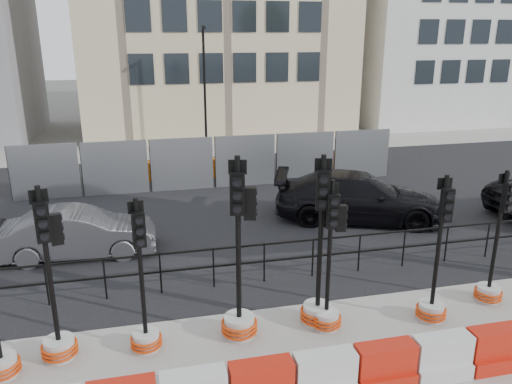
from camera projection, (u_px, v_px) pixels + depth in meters
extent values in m
plane|color=#51514C|center=(278.00, 308.00, 10.74)|extent=(120.00, 120.00, 0.00)
cube|color=black|center=(224.00, 204.00, 17.23)|extent=(40.00, 14.00, 0.03)
cube|color=gray|center=(194.00, 149.00, 25.58)|extent=(40.00, 4.00, 0.02)
cylinder|color=black|center=(47.00, 285.00, 10.66)|extent=(0.04, 0.04, 1.00)
cylinder|color=black|center=(105.00, 280.00, 10.92)|extent=(0.04, 0.04, 1.00)
cylinder|color=black|center=(161.00, 274.00, 11.18)|extent=(0.04, 0.04, 1.00)
cylinder|color=black|center=(214.00, 268.00, 11.44)|extent=(0.04, 0.04, 1.00)
cylinder|color=black|center=(264.00, 263.00, 11.70)|extent=(0.04, 0.04, 1.00)
cylinder|color=black|center=(313.00, 258.00, 11.96)|extent=(0.04, 0.04, 1.00)
cylinder|color=black|center=(359.00, 253.00, 12.22)|extent=(0.04, 0.04, 1.00)
cylinder|color=black|center=(404.00, 249.00, 12.48)|extent=(0.04, 0.04, 1.00)
cylinder|color=black|center=(446.00, 244.00, 12.74)|extent=(0.04, 0.04, 1.00)
cylinder|color=black|center=(487.00, 240.00, 13.00)|extent=(0.04, 0.04, 1.00)
cube|color=black|center=(264.00, 244.00, 11.55)|extent=(18.00, 0.04, 0.04)
cube|color=black|center=(264.00, 261.00, 11.68)|extent=(18.00, 0.04, 0.04)
cube|color=gray|center=(45.00, 172.00, 17.49)|extent=(2.30, 0.05, 2.00)
cylinder|color=black|center=(9.00, 174.00, 17.24)|extent=(0.05, 0.05, 2.00)
cube|color=gray|center=(115.00, 168.00, 18.01)|extent=(2.30, 0.05, 2.00)
cylinder|color=black|center=(82.00, 170.00, 17.76)|extent=(0.05, 0.05, 2.00)
cube|color=gray|center=(182.00, 165.00, 18.53)|extent=(2.30, 0.05, 2.00)
cylinder|color=black|center=(151.00, 166.00, 18.28)|extent=(0.05, 0.05, 2.00)
cube|color=gray|center=(245.00, 161.00, 19.05)|extent=(2.30, 0.05, 2.00)
cylinder|color=black|center=(215.00, 163.00, 18.80)|extent=(0.05, 0.05, 2.00)
cube|color=gray|center=(305.00, 158.00, 19.57)|extent=(2.30, 0.05, 2.00)
cylinder|color=black|center=(277.00, 159.00, 19.32)|extent=(0.05, 0.05, 2.00)
cube|color=gray|center=(362.00, 154.00, 20.09)|extent=(2.30, 0.05, 2.00)
cylinder|color=black|center=(335.00, 156.00, 19.84)|extent=(0.05, 0.05, 2.00)
cube|color=orange|center=(108.00, 174.00, 19.49)|extent=(1.00, 0.40, 0.80)
cube|color=orange|center=(159.00, 171.00, 19.93)|extent=(1.00, 0.40, 0.80)
cube|color=orange|center=(209.00, 168.00, 20.36)|extent=(1.00, 0.40, 0.80)
cube|color=orange|center=(257.00, 165.00, 20.79)|extent=(1.00, 0.40, 0.80)
cube|color=orange|center=(302.00, 163.00, 21.23)|extent=(1.00, 0.40, 0.80)
cube|color=orange|center=(346.00, 160.00, 21.66)|extent=(1.00, 0.40, 0.80)
cylinder|color=black|center=(205.00, 92.00, 23.86)|extent=(0.12, 0.12, 6.00)
cube|color=black|center=(204.00, 28.00, 22.75)|extent=(0.12, 0.50, 0.12)
cube|color=red|center=(261.00, 377.00, 7.74)|extent=(1.00, 0.35, 0.50)
cube|color=silver|center=(325.00, 367.00, 7.97)|extent=(1.00, 0.35, 0.50)
cube|color=red|center=(383.00, 378.00, 8.32)|extent=(1.00, 0.50, 0.30)
cube|color=red|center=(385.00, 358.00, 8.20)|extent=(1.00, 0.35, 0.50)
cube|color=silver|center=(439.00, 369.00, 8.55)|extent=(1.00, 0.50, 0.30)
cube|color=silver|center=(442.00, 349.00, 8.42)|extent=(1.00, 0.35, 0.50)
cube|color=red|center=(493.00, 360.00, 8.77)|extent=(1.00, 0.50, 0.30)
cube|color=red|center=(496.00, 341.00, 8.65)|extent=(1.00, 0.35, 0.50)
cylinder|color=silver|center=(2.00, 367.00, 8.55)|extent=(0.51, 0.51, 0.38)
torus|color=#CD3A0B|center=(3.00, 370.00, 8.57)|extent=(0.61, 0.61, 0.05)
torus|color=#CD3A0B|center=(2.00, 367.00, 8.55)|extent=(0.61, 0.61, 0.05)
torus|color=#CD3A0B|center=(1.00, 363.00, 8.52)|extent=(0.61, 0.61, 0.05)
cylinder|color=silver|center=(60.00, 348.00, 9.02)|extent=(0.54, 0.54, 0.40)
torus|color=#CD3A0B|center=(60.00, 352.00, 9.05)|extent=(0.65, 0.65, 0.05)
torus|color=#CD3A0B|center=(60.00, 348.00, 9.02)|extent=(0.65, 0.65, 0.05)
torus|color=#CD3A0B|center=(59.00, 345.00, 9.00)|extent=(0.65, 0.65, 0.05)
cylinder|color=black|center=(49.00, 269.00, 8.54)|extent=(0.09, 0.09, 2.99)
cube|color=black|center=(42.00, 222.00, 8.17)|extent=(0.26, 0.19, 0.70)
cylinder|color=black|center=(44.00, 236.00, 8.17)|extent=(0.16, 0.08, 0.15)
cylinder|color=black|center=(43.00, 224.00, 8.10)|extent=(0.16, 0.08, 0.15)
cylinder|color=black|center=(41.00, 211.00, 8.04)|extent=(0.16, 0.08, 0.15)
cube|color=black|center=(38.00, 196.00, 8.20)|extent=(0.30, 0.10, 0.24)
cube|color=black|center=(56.00, 229.00, 8.42)|extent=(0.22, 0.17, 0.55)
cylinder|color=silver|center=(146.00, 341.00, 9.28)|extent=(0.49, 0.49, 0.36)
torus|color=#CD3A0B|center=(147.00, 344.00, 9.30)|extent=(0.59, 0.59, 0.05)
torus|color=#CD3A0B|center=(146.00, 341.00, 9.28)|extent=(0.59, 0.59, 0.05)
torus|color=#CD3A0B|center=(146.00, 337.00, 9.26)|extent=(0.59, 0.59, 0.05)
cylinder|color=black|center=(141.00, 270.00, 8.84)|extent=(0.08, 0.08, 2.71)
cube|color=black|center=(139.00, 230.00, 8.50)|extent=(0.24, 0.17, 0.63)
cylinder|color=black|center=(141.00, 242.00, 8.50)|extent=(0.14, 0.07, 0.14)
cylinder|color=black|center=(140.00, 231.00, 8.44)|extent=(0.14, 0.07, 0.14)
cylinder|color=black|center=(139.00, 220.00, 8.38)|extent=(0.14, 0.07, 0.14)
cube|color=black|center=(135.00, 207.00, 8.53)|extent=(0.27, 0.08, 0.22)
cylinder|color=silver|center=(239.00, 326.00, 9.68)|extent=(0.59, 0.59, 0.44)
torus|color=#CD3A0B|center=(239.00, 330.00, 9.71)|extent=(0.71, 0.71, 0.05)
torus|color=#CD3A0B|center=(239.00, 326.00, 9.68)|extent=(0.71, 0.71, 0.05)
torus|color=#CD3A0B|center=(239.00, 322.00, 9.66)|extent=(0.71, 0.71, 0.05)
cylinder|color=black|center=(238.00, 243.00, 9.15)|extent=(0.10, 0.10, 3.29)
cube|color=black|center=(237.00, 194.00, 8.73)|extent=(0.29, 0.21, 0.77)
cylinder|color=black|center=(237.00, 209.00, 8.72)|extent=(0.17, 0.09, 0.16)
cylinder|color=black|center=(237.00, 196.00, 8.65)|extent=(0.17, 0.09, 0.16)
cylinder|color=black|center=(237.00, 182.00, 8.57)|extent=(0.17, 0.09, 0.16)
cube|color=black|center=(238.00, 167.00, 8.78)|extent=(0.33, 0.11, 0.26)
cube|color=black|center=(250.00, 203.00, 8.92)|extent=(0.25, 0.19, 0.60)
cylinder|color=silver|center=(317.00, 314.00, 10.11)|extent=(0.58, 0.58, 0.43)
torus|color=#CD3A0B|center=(317.00, 318.00, 10.13)|extent=(0.70, 0.70, 0.05)
torus|color=#CD3A0B|center=(317.00, 314.00, 10.11)|extent=(0.70, 0.70, 0.05)
torus|color=#CD3A0B|center=(317.00, 310.00, 10.08)|extent=(0.70, 0.70, 0.05)
cylinder|color=black|center=(321.00, 236.00, 9.59)|extent=(0.10, 0.10, 3.21)
cube|color=black|center=(323.00, 190.00, 9.17)|extent=(0.29, 0.22, 0.75)
cylinder|color=black|center=(323.00, 204.00, 9.16)|extent=(0.17, 0.10, 0.16)
cylinder|color=black|center=(323.00, 192.00, 9.09)|extent=(0.17, 0.10, 0.16)
cylinder|color=black|center=(324.00, 179.00, 9.02)|extent=(0.17, 0.10, 0.16)
cube|color=black|center=(323.00, 165.00, 9.23)|extent=(0.32, 0.12, 0.26)
cylinder|color=silver|center=(326.00, 320.00, 9.96)|extent=(0.51, 0.51, 0.38)
torus|color=#CD3A0B|center=(326.00, 323.00, 9.98)|extent=(0.61, 0.61, 0.05)
torus|color=#CD3A0B|center=(326.00, 320.00, 9.96)|extent=(0.61, 0.61, 0.05)
torus|color=#CD3A0B|center=(326.00, 316.00, 9.94)|extent=(0.61, 0.61, 0.05)
cylinder|color=black|center=(329.00, 251.00, 9.50)|extent=(0.08, 0.08, 2.81)
cube|color=black|center=(333.00, 211.00, 9.14)|extent=(0.24, 0.16, 0.66)
cylinder|color=black|center=(333.00, 223.00, 9.13)|extent=(0.15, 0.06, 0.14)
cylinder|color=black|center=(334.00, 212.00, 9.07)|extent=(0.15, 0.06, 0.14)
cylinder|color=black|center=(335.00, 202.00, 9.01)|extent=(0.15, 0.06, 0.14)
cube|color=black|center=(332.00, 189.00, 9.19)|extent=(0.28, 0.06, 0.23)
cube|color=black|center=(341.00, 218.00, 9.32)|extent=(0.20, 0.14, 0.52)
cylinder|color=silver|center=(431.00, 311.00, 10.25)|extent=(0.51, 0.51, 0.38)
torus|color=#CD3A0B|center=(430.00, 315.00, 10.27)|extent=(0.61, 0.61, 0.05)
torus|color=#CD3A0B|center=(431.00, 311.00, 10.25)|extent=(0.61, 0.61, 0.05)
torus|color=#CD3A0B|center=(431.00, 308.00, 10.23)|extent=(0.61, 0.61, 0.05)
cylinder|color=black|center=(439.00, 244.00, 9.79)|extent=(0.08, 0.08, 2.83)
cube|color=black|center=(447.00, 205.00, 9.43)|extent=(0.24, 0.16, 0.66)
cylinder|color=black|center=(447.00, 217.00, 9.42)|extent=(0.15, 0.06, 0.14)
cylinder|color=black|center=(448.00, 206.00, 9.36)|extent=(0.15, 0.06, 0.14)
cylinder|color=black|center=(450.00, 196.00, 9.30)|extent=(0.15, 0.06, 0.14)
cube|color=black|center=(445.00, 184.00, 9.48)|extent=(0.28, 0.06, 0.23)
cylinder|color=silver|center=(488.00, 294.00, 10.96)|extent=(0.49, 0.49, 0.36)
torus|color=#CD3A0B|center=(487.00, 297.00, 10.99)|extent=(0.59, 0.59, 0.05)
torus|color=#CD3A0B|center=(488.00, 294.00, 10.96)|extent=(0.59, 0.59, 0.05)
torus|color=#CD3A0B|center=(488.00, 291.00, 10.94)|extent=(0.59, 0.59, 0.05)
cylinder|color=black|center=(498.00, 232.00, 10.52)|extent=(0.08, 0.08, 2.72)
cube|color=black|center=(508.00, 197.00, 10.18)|extent=(0.24, 0.16, 0.64)
cylinder|color=black|center=(509.00, 208.00, 10.18)|extent=(0.14, 0.07, 0.14)
cylinder|color=black|center=(511.00, 198.00, 10.12)|extent=(0.14, 0.07, 0.14)
cylinder|color=black|center=(512.00, 189.00, 10.06)|extent=(0.14, 0.07, 0.14)
cube|color=black|center=(504.00, 178.00, 10.22)|extent=(0.27, 0.07, 0.22)
imported|color=#424246|center=(79.00, 233.00, 13.08)|extent=(1.58, 4.00, 1.29)
imported|color=black|center=(359.00, 197.00, 15.62)|extent=(5.52, 6.60, 1.52)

